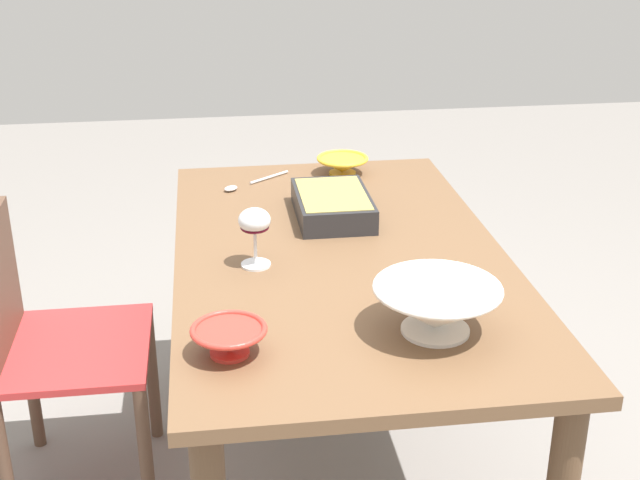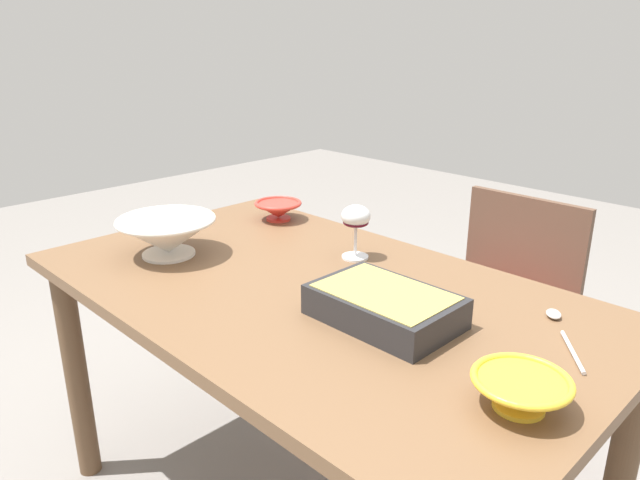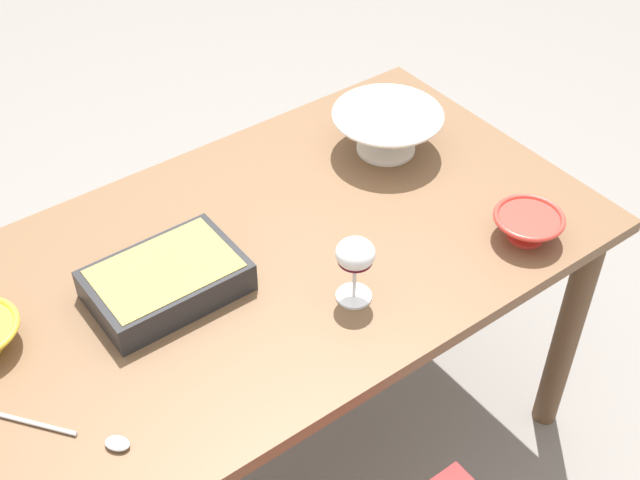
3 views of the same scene
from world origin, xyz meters
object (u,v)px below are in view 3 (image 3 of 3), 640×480
object	(u,v)px
serving_bowl	(528,225)
serving_spoon	(89,437)
wine_glass	(355,258)
casserole_dish	(166,279)
dining_table	(273,284)
mixing_bowl	(387,129)

from	to	relation	value
serving_bowl	serving_spoon	world-z (taller)	serving_bowl
wine_glass	serving_bowl	distance (m)	0.42
casserole_dish	serving_bowl	distance (m)	0.76
serving_bowl	dining_table	bearing A→B (deg)	147.47
dining_table	serving_bowl	distance (m)	0.56
casserole_dish	serving_bowl	bearing A→B (deg)	-24.02
dining_table	casserole_dish	xyz separation A→B (m)	(-0.24, 0.02, 0.14)
dining_table	wine_glass	xyz separation A→B (m)	(0.05, -0.21, 0.21)
mixing_bowl	serving_spoon	xyz separation A→B (m)	(-0.94, -0.34, -0.05)
dining_table	casserole_dish	size ratio (longest dim) A/B	4.72
serving_bowl	mixing_bowl	bearing A→B (deg)	94.55
serving_bowl	serving_spoon	bearing A→B (deg)	175.08
casserole_dish	mixing_bowl	distance (m)	0.67
dining_table	wine_glass	bearing A→B (deg)	-75.97
wine_glass	serving_spoon	size ratio (longest dim) A/B	0.70
mixing_bowl	serving_bowl	distance (m)	0.43
casserole_dish	mixing_bowl	xyz separation A→B (m)	(0.66, 0.12, 0.02)
wine_glass	casserole_dish	world-z (taller)	wine_glass
wine_glass	serving_spoon	distance (m)	0.58
dining_table	serving_spoon	bearing A→B (deg)	-157.82
wine_glass	serving_spoon	bearing A→B (deg)	179.53
serving_spoon	mixing_bowl	bearing A→B (deg)	19.95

